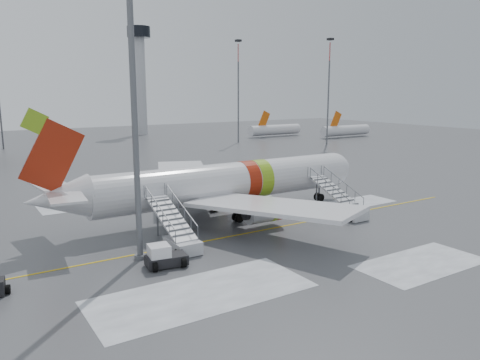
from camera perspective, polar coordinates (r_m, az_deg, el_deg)
ground at (r=40.98m, az=-3.74°, el=-6.87°), size 260.00×260.00×0.00m
airliner at (r=46.25m, az=-2.32°, el=-0.43°), size 35.03×32.97×11.18m
airstair_fwd at (r=47.99m, az=12.65°, el=-3.15°), size 2.05×7.70×3.48m
airstair_aft at (r=37.75m, az=-7.53°, el=-6.81°), size 2.05×7.70×3.48m
pushback_tug at (r=34.39m, az=-9.28°, el=-9.23°), size 3.09×2.48×1.66m
light_mast_near at (r=34.37m, az=-12.98°, el=13.05°), size 1.20×1.20×27.05m
control_tower at (r=138.30m, az=-12.10°, el=13.21°), size 6.40×6.40×30.00m
light_mast_far_ne at (r=113.82m, az=-0.21°, el=11.53°), size 1.20×1.20×24.25m
light_mast_far_e at (r=112.48m, az=10.77°, el=11.35°), size 1.20×1.20×24.25m
distant_aircraft at (r=128.08m, az=7.13°, el=5.17°), size 35.00×18.00×8.00m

